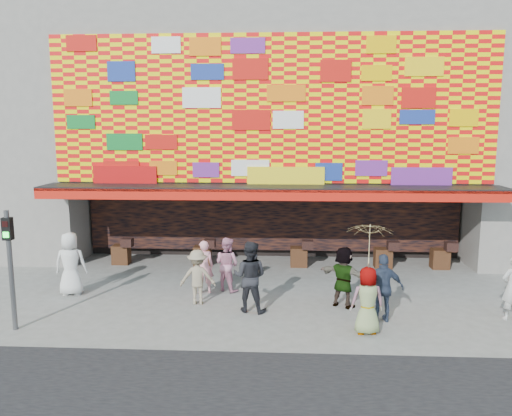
% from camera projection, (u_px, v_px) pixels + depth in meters
% --- Properties ---
extents(ground, '(90.00, 90.00, 0.00)m').
position_uv_depth(ground, '(267.00, 312.00, 13.53)').
color(ground, slate).
rests_on(ground, ground).
extents(shop_building, '(15.20, 9.40, 10.00)m').
position_uv_depth(shop_building, '(274.00, 121.00, 20.75)').
color(shop_building, gray).
rests_on(shop_building, ground).
extents(signal_left, '(0.22, 0.20, 3.00)m').
position_uv_depth(signal_left, '(10.00, 257.00, 12.08)').
color(signal_left, '#59595B').
rests_on(signal_left, ground).
extents(ped_a, '(1.00, 0.72, 1.90)m').
position_uv_depth(ped_a, '(71.00, 264.00, 14.82)').
color(ped_a, silver).
rests_on(ped_a, ground).
extents(ped_b, '(0.66, 0.50, 1.62)m').
position_uv_depth(ped_b, '(204.00, 267.00, 14.99)').
color(ped_b, pink).
rests_on(ped_b, ground).
extents(ped_c, '(1.08, 0.93, 1.94)m').
position_uv_depth(ped_c, '(250.00, 276.00, 13.47)').
color(ped_c, black).
rests_on(ped_c, ground).
extents(ped_d, '(1.04, 0.64, 1.56)m').
position_uv_depth(ped_d, '(198.00, 277.00, 14.08)').
color(ped_d, gray).
rests_on(ped_d, ground).
extents(ped_e, '(1.07, 0.50, 1.78)m').
position_uv_depth(ped_e, '(383.00, 288.00, 12.76)').
color(ped_e, '#2F3B52').
rests_on(ped_e, ground).
extents(ped_f, '(1.61, 1.29, 1.72)m').
position_uv_depth(ped_f, '(344.00, 277.00, 13.83)').
color(ped_f, gray).
rests_on(ped_f, ground).
extents(ped_g, '(0.86, 0.61, 1.66)m').
position_uv_depth(ped_g, '(367.00, 301.00, 12.01)').
color(ped_g, gray).
rests_on(ped_g, ground).
extents(ped_i, '(1.01, 0.95, 1.66)m').
position_uv_depth(ped_i, '(227.00, 264.00, 15.22)').
color(ped_i, pink).
rests_on(ped_i, ground).
extents(parasol, '(1.23, 1.25, 1.96)m').
position_uv_depth(parasol, '(369.00, 245.00, 11.79)').
color(parasol, beige).
rests_on(parasol, ground).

